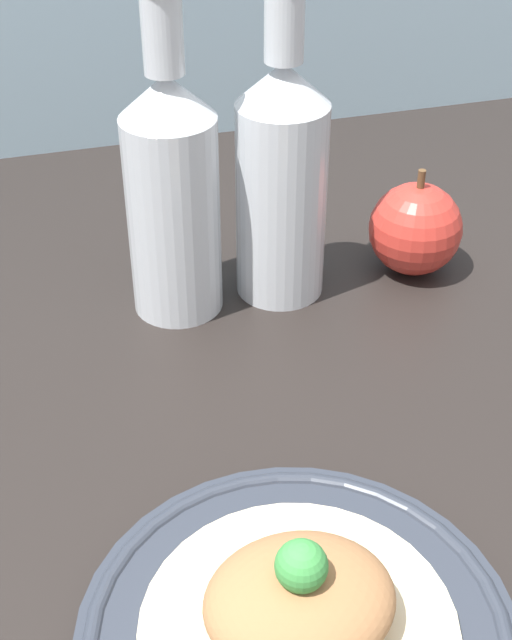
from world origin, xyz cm
name	(u,v)px	position (x,y,z in cm)	size (l,w,h in cm)	color
ground_plane	(240,483)	(0.00, 0.00, -2.00)	(180.00, 110.00, 4.00)	black
plate	(298,635)	(-0.65, -14.31, 0.96)	(24.04, 24.04, 1.80)	#2D333D
plated_food	(299,606)	(-0.65, -14.31, 3.47)	(17.19, 17.19, 6.56)	beige
cider_bottle_left	(171,188)	(-0.10, 19.45, 10.83)	(7.37, 7.37, 27.55)	silver
cider_bottle_right	(282,174)	(8.86, 19.45, 10.83)	(7.37, 7.37, 27.55)	silver
apple	(415,229)	(20.98, 19.06, 4.05)	(8.09, 8.09, 9.63)	red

